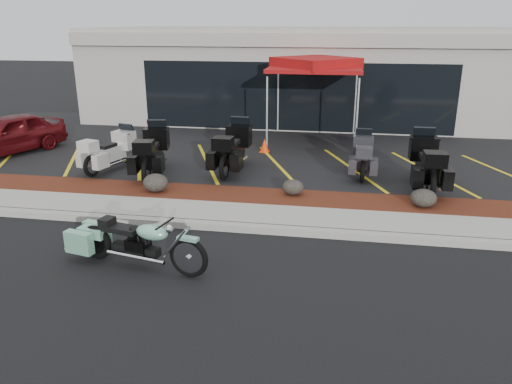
% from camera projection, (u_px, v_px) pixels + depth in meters
% --- Properties ---
extents(ground, '(90.00, 90.00, 0.00)m').
position_uv_depth(ground, '(242.00, 249.00, 9.83)').
color(ground, black).
rests_on(ground, ground).
extents(curb, '(24.00, 0.25, 0.15)m').
position_uv_depth(curb, '(250.00, 228.00, 10.64)').
color(curb, gray).
rests_on(curb, ground).
extents(sidewalk, '(24.00, 1.20, 0.15)m').
position_uv_depth(sidewalk, '(256.00, 216.00, 11.30)').
color(sidewalk, gray).
rests_on(sidewalk, ground).
extents(mulch_bed, '(24.00, 1.20, 0.16)m').
position_uv_depth(mulch_bed, '(264.00, 198.00, 12.41)').
color(mulch_bed, '#37120C').
rests_on(mulch_bed, ground).
extents(upper_lot, '(26.00, 9.60, 0.15)m').
position_uv_depth(upper_lot, '(287.00, 147.00, 17.45)').
color(upper_lot, black).
rests_on(upper_lot, ground).
extents(dealership_building, '(18.00, 8.16, 4.00)m').
position_uv_depth(dealership_building, '(303.00, 74.00, 22.67)').
color(dealership_building, gray).
rests_on(dealership_building, ground).
extents(boulder_left, '(0.65, 0.54, 0.46)m').
position_uv_depth(boulder_left, '(156.00, 183.00, 12.61)').
color(boulder_left, black).
rests_on(boulder_left, mulch_bed).
extents(boulder_mid, '(0.54, 0.45, 0.38)m').
position_uv_depth(boulder_mid, '(293.00, 187.00, 12.39)').
color(boulder_mid, black).
rests_on(boulder_mid, mulch_bed).
extents(boulder_right, '(0.60, 0.50, 0.43)m').
position_uv_depth(boulder_right, '(424.00, 198.00, 11.56)').
color(boulder_right, black).
rests_on(boulder_right, mulch_bed).
extents(hero_cruiser, '(2.89, 1.29, 0.99)m').
position_uv_depth(hero_cruiser, '(189.00, 252.00, 8.60)').
color(hero_cruiser, '#73B394').
rests_on(hero_cruiser, ground).
extents(touring_white, '(1.36, 2.25, 1.23)m').
position_uv_depth(touring_white, '(127.00, 144.00, 15.02)').
color(touring_white, silver).
rests_on(touring_white, upper_lot).
extents(touring_black_front, '(1.31, 2.53, 1.40)m').
position_uv_depth(touring_black_front, '(158.00, 143.00, 14.74)').
color(touring_black_front, black).
rests_on(touring_black_front, upper_lot).
extents(touring_black_mid, '(1.06, 2.51, 1.44)m').
position_uv_depth(touring_black_mid, '(240.00, 140.00, 15.03)').
color(touring_black_mid, black).
rests_on(touring_black_mid, upper_lot).
extents(touring_grey, '(0.82, 2.06, 1.19)m').
position_uv_depth(touring_grey, '(363.00, 148.00, 14.57)').
color(touring_grey, '#2D2D32').
rests_on(touring_grey, upper_lot).
extents(touring_black_rear, '(0.95, 2.48, 1.44)m').
position_uv_depth(touring_black_rear, '(422.00, 153.00, 13.53)').
color(touring_black_rear, black).
rests_on(touring_black_rear, upper_lot).
extents(parked_car, '(2.87, 4.04, 1.28)m').
position_uv_depth(parked_car, '(7.00, 134.00, 16.15)').
color(parked_car, '#4D0B0E').
rests_on(parked_car, upper_lot).
extents(traffic_cone, '(0.38, 0.38, 0.45)m').
position_uv_depth(traffic_cone, '(265.00, 145.00, 16.48)').
color(traffic_cone, '#EF3A07').
rests_on(traffic_cone, upper_lot).
extents(popup_canopy, '(3.26, 3.26, 2.93)m').
position_uv_depth(popup_canopy, '(316.00, 65.00, 17.20)').
color(popup_canopy, silver).
rests_on(popup_canopy, upper_lot).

